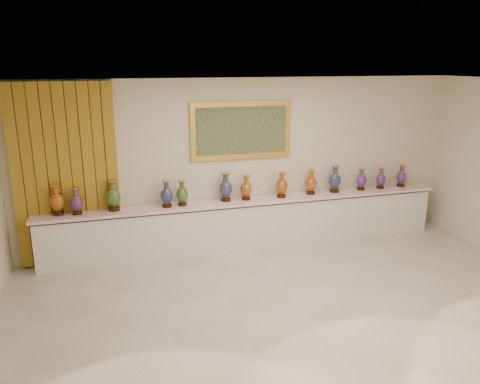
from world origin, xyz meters
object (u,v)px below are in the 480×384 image
at_px(counter, 249,224).
at_px(vase_2, 113,197).
at_px(vase_0, 57,201).
at_px(vase_1, 76,203).

distance_m(counter, vase_2, 2.43).
relative_size(vase_0, vase_1, 1.15).
height_order(vase_1, vase_2, vase_2).
bearing_deg(counter, vase_2, 179.95).
bearing_deg(vase_0, vase_2, -0.74).
xyz_separation_m(vase_0, vase_1, (0.29, -0.05, -0.03)).
bearing_deg(vase_2, counter, -0.05).
relative_size(vase_0, vase_2, 0.97).
bearing_deg(vase_0, counter, -0.24).
height_order(counter, vase_1, vase_1).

